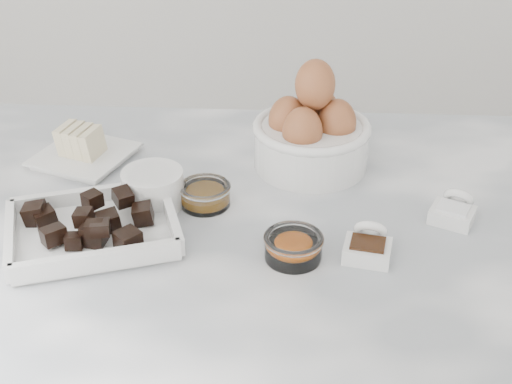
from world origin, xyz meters
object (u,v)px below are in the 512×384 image
Objects in this scene: egg_bowl at (312,133)px; vanilla_spoon at (368,245)px; chocolate_dish at (92,224)px; honey_bowl at (205,194)px; salt_spoon at (454,210)px; sugar_ramekin at (153,187)px; zest_bowl at (293,246)px; butter_plate at (82,149)px.

egg_bowl is 2.27× the size of vanilla_spoon.
chocolate_dish reaches higher than honey_bowl.
vanilla_spoon is (0.38, -0.02, -0.01)m from chocolate_dish.
salt_spoon is at bearing 8.95° from chocolate_dish.
sugar_ramekin reaches higher than salt_spoon.
honey_bowl is at bearing 136.56° from zest_bowl.
zest_bowl is at bearing -155.01° from salt_spoon.
zest_bowl is (-0.02, -0.26, -0.04)m from egg_bowl.
zest_bowl is at bearing -30.37° from sugar_ramekin.
chocolate_dish is 0.38m from vanilla_spoon.
butter_plate is 0.52m from vanilla_spoon.
sugar_ramekin is at bearing 54.84° from chocolate_dish.
honey_bowl is (0.08, 0.00, -0.01)m from sugar_ramekin.
butter_plate is 2.17× the size of vanilla_spoon.
chocolate_dish reaches higher than sugar_ramekin.
zest_bowl is (0.21, -0.12, -0.01)m from sugar_ramekin.
egg_bowl is 2.36× the size of zest_bowl.
butter_plate is at bearing 152.15° from vanilla_spoon.
salt_spoon is (0.13, 0.10, -0.00)m from vanilla_spoon.
sugar_ramekin is 0.08m from honey_bowl.
vanilla_spoon is (0.10, 0.01, -0.00)m from zest_bowl.
butter_plate is at bearing 166.13° from salt_spoon.
egg_bowl is at bearing 37.16° from chocolate_dish.
salt_spoon is at bearing 36.14° from vanilla_spoon.
sugar_ramekin is at bearing -177.78° from honey_bowl.
sugar_ramekin is 1.13× the size of zest_bowl.
honey_bowl is 0.93× the size of vanilla_spoon.
chocolate_dish is 1.50× the size of butter_plate.
butter_plate is 0.38m from egg_bowl.
butter_plate is 1.99× the size of sugar_ramekin.
chocolate_dish is at bearing -142.84° from egg_bowl.
honey_bowl is at bearing 177.04° from salt_spoon.
sugar_ramekin is 0.25m from zest_bowl.
egg_bowl is 0.26m from zest_bowl.
chocolate_dish is 0.12m from sugar_ramekin.
butter_plate is at bearing -179.20° from egg_bowl.
egg_bowl reaches higher than sugar_ramekin.
butter_plate is at bearing 108.47° from chocolate_dish.
honey_bowl is 0.97× the size of zest_bowl.
sugar_ramekin reaches higher than zest_bowl.
egg_bowl is at bearing 84.54° from zest_bowl.
salt_spoon is at bearing -35.93° from egg_bowl.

